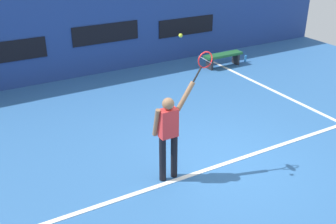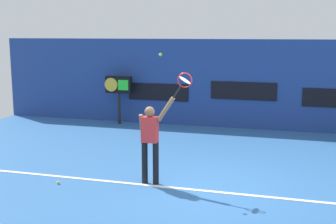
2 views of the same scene
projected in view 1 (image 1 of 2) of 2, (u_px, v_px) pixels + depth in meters
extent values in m
plane|color=#2D609E|center=(221.00, 161.00, 8.30)|extent=(18.00, 18.00, 0.00)
cube|color=navy|center=(104.00, 26.00, 12.64)|extent=(18.00, 0.20, 3.00)
cube|color=black|center=(106.00, 33.00, 12.63)|extent=(2.20, 0.03, 0.60)
cube|color=black|center=(7.00, 52.00, 11.37)|extent=(2.20, 0.03, 0.60)
cube|color=black|center=(187.00, 26.00, 14.02)|extent=(2.20, 0.03, 0.60)
cube|color=white|center=(225.00, 164.00, 8.21)|extent=(10.00, 0.10, 0.01)
cube|color=white|center=(281.00, 95.00, 11.47)|extent=(0.10, 7.00, 0.01)
cylinder|color=black|center=(163.00, 159.00, 7.52)|extent=(0.13, 0.13, 0.92)
cylinder|color=black|center=(174.00, 156.00, 7.63)|extent=(0.13, 0.13, 0.92)
cube|color=red|center=(168.00, 123.00, 7.26)|extent=(0.34, 0.20, 0.55)
sphere|color=#8C6647|center=(168.00, 104.00, 7.09)|extent=(0.22, 0.22, 0.22)
cylinder|color=#8C6647|center=(185.00, 96.00, 7.22)|extent=(0.39, 0.09, 0.53)
cylinder|color=#8C6647|center=(156.00, 123.00, 7.22)|extent=(0.09, 0.23, 0.58)
cylinder|color=black|center=(197.00, 74.00, 7.17)|extent=(0.19, 0.03, 0.27)
torus|color=red|center=(205.00, 60.00, 7.13)|extent=(0.43, 0.02, 0.43)
cylinder|color=silver|center=(205.00, 60.00, 7.13)|extent=(0.23, 0.27, 0.15)
sphere|color=#CCE033|center=(181.00, 35.00, 6.69)|extent=(0.07, 0.07, 0.07)
cube|color=#1E592D|center=(223.00, 55.00, 13.52)|extent=(1.40, 0.36, 0.08)
cube|color=#262628|center=(210.00, 64.00, 13.37)|extent=(0.08, 0.32, 0.37)
cube|color=#262628|center=(236.00, 59.00, 13.86)|extent=(0.08, 0.32, 0.37)
cylinder|color=#338CD8|center=(245.00, 59.00, 14.08)|extent=(0.07, 0.07, 0.24)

